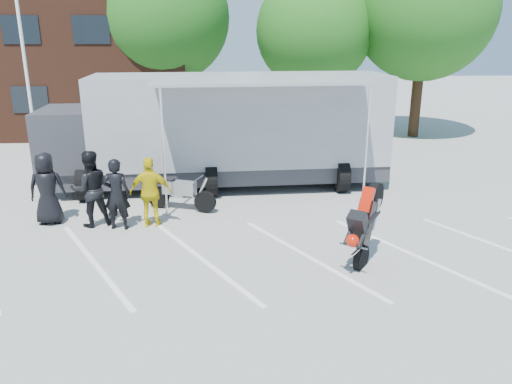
{
  "coord_description": "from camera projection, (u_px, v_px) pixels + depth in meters",
  "views": [
    {
      "loc": [
        0.78,
        -9.27,
        4.85
      ],
      "look_at": [
        1.46,
        1.85,
        1.3
      ],
      "focal_mm": 35.0,
      "sensor_mm": 36.0,
      "label": 1
    }
  ],
  "objects": [
    {
      "name": "ground",
      "position": [
        190.0,
        281.0,
        10.25
      ],
      "size": [
        100.0,
        100.0,
        0.0
      ],
      "primitive_type": "plane",
      "color": "gray",
      "rests_on": "ground"
    },
    {
      "name": "parking_bay_lines",
      "position": [
        193.0,
        259.0,
        11.19
      ],
      "size": [
        18.09,
        13.33,
        0.01
      ],
      "primitive_type": "cube",
      "rotation": [
        0.0,
        0.0,
        0.52
      ],
      "color": "white",
      "rests_on": "ground"
    },
    {
      "name": "office_building",
      "position": [
        15.0,
        61.0,
        25.71
      ],
      "size": [
        18.0,
        8.0,
        7.0
      ],
      "primitive_type": "cube",
      "color": "#472417",
      "rests_on": "ground"
    },
    {
      "name": "flagpole",
      "position": [
        28.0,
        27.0,
        17.85
      ],
      "size": [
        1.61,
        0.12,
        8.0
      ],
      "color": "white",
      "rests_on": "ground"
    },
    {
      "name": "tree_left",
      "position": [
        165.0,
        17.0,
        23.65
      ],
      "size": [
        6.12,
        6.12,
        8.64
      ],
      "color": "#382314",
      "rests_on": "ground"
    },
    {
      "name": "tree_mid",
      "position": [
        314.0,
        31.0,
        23.3
      ],
      "size": [
        5.44,
        5.44,
        7.68
      ],
      "color": "#382314",
      "rests_on": "ground"
    },
    {
      "name": "tree_right",
      "position": [
        425.0,
        10.0,
        22.83
      ],
      "size": [
        6.46,
        6.46,
        9.12
      ],
      "color": "#382314",
      "rests_on": "ground"
    },
    {
      "name": "transporter_truck",
      "position": [
        226.0,
        185.0,
        16.69
      ],
      "size": [
        11.62,
        6.05,
        3.61
      ],
      "primitive_type": null,
      "rotation": [
        0.0,
        0.0,
        0.05
      ],
      "color": "#94979C",
      "rests_on": "ground"
    },
    {
      "name": "parked_motorcycle",
      "position": [
        182.0,
        210.0,
        14.35
      ],
      "size": [
        2.24,
        1.39,
        1.11
      ],
      "primitive_type": null,
      "rotation": [
        0.0,
        0.0,
        1.22
      ],
      "color": "#B6B6BB",
      "rests_on": "ground"
    },
    {
      "name": "stunt_bike_rider",
      "position": [
        370.0,
        257.0,
        11.31
      ],
      "size": [
        1.61,
        1.81,
        1.96
      ],
      "primitive_type": null,
      "rotation": [
        0.0,
        0.0,
        -0.63
      ],
      "color": "black",
      "rests_on": "ground"
    },
    {
      "name": "spectator_leather_a",
      "position": [
        47.0,
        189.0,
        13.09
      ],
      "size": [
        0.99,
        0.7,
        1.92
      ],
      "primitive_type": "imported",
      "rotation": [
        0.0,
        0.0,
        3.24
      ],
      "color": "black",
      "rests_on": "ground"
    },
    {
      "name": "spectator_leather_b",
      "position": [
        117.0,
        194.0,
        12.71
      ],
      "size": [
        0.73,
        0.52,
        1.87
      ],
      "primitive_type": "imported",
      "rotation": [
        0.0,
        0.0,
        3.03
      ],
      "color": "black",
      "rests_on": "ground"
    },
    {
      "name": "spectator_leather_c",
      "position": [
        90.0,
        189.0,
        12.92
      ],
      "size": [
        1.19,
        1.08,
        2.01
      ],
      "primitive_type": "imported",
      "rotation": [
        0.0,
        0.0,
        3.53
      ],
      "color": "black",
      "rests_on": "ground"
    },
    {
      "name": "spectator_hivis",
      "position": [
        151.0,
        192.0,
        12.89
      ],
      "size": [
        1.09,
        0.47,
        1.86
      ],
      "primitive_type": "imported",
      "rotation": [
        0.0,
        0.0,
        3.13
      ],
      "color": "#D7C00B",
      "rests_on": "ground"
    }
  ]
}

